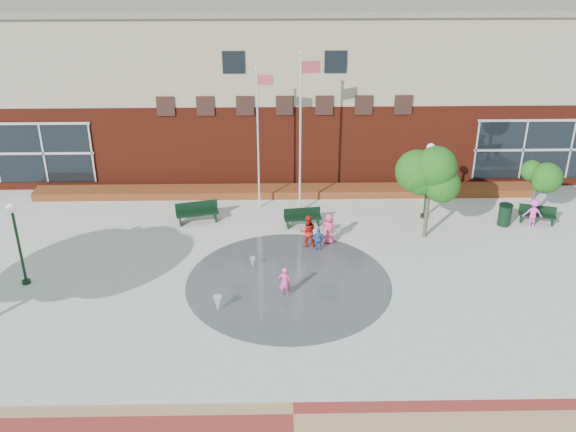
{
  "coord_description": "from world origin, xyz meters",
  "views": [
    {
      "loc": [
        -0.47,
        -20.35,
        14.86
      ],
      "look_at": [
        0.0,
        4.0,
        2.6
      ],
      "focal_mm": 42.0,
      "sensor_mm": 36.0,
      "label": 1
    }
  ],
  "objects_px": {
    "flagpole_right": "(301,126)",
    "bench_left": "(198,216)",
    "flagpole_left": "(259,132)",
    "trash_can": "(505,215)",
    "child_splash": "(285,282)"
  },
  "relations": [
    {
      "from": "flagpole_left",
      "to": "child_splash",
      "type": "bearing_deg",
      "value": -72.03
    },
    {
      "from": "flagpole_right",
      "to": "bench_left",
      "type": "bearing_deg",
      "value": -178.18
    },
    {
      "from": "flagpole_left",
      "to": "flagpole_right",
      "type": "bearing_deg",
      "value": -2.32
    },
    {
      "from": "flagpole_right",
      "to": "bench_left",
      "type": "xyz_separation_m",
      "value": [
        -4.99,
        -1.11,
        -4.12
      ]
    },
    {
      "from": "flagpole_left",
      "to": "flagpole_right",
      "type": "height_order",
      "value": "flagpole_right"
    },
    {
      "from": "trash_can",
      "to": "child_splash",
      "type": "xyz_separation_m",
      "value": [
        -10.56,
        -5.93,
        0.11
      ]
    },
    {
      "from": "flagpole_left",
      "to": "bench_left",
      "type": "xyz_separation_m",
      "value": [
        -2.98,
        -1.55,
        -3.68
      ]
    },
    {
      "from": "flagpole_right",
      "to": "trash_can",
      "type": "xyz_separation_m",
      "value": [
        9.65,
        -1.64,
        -3.9
      ]
    },
    {
      "from": "bench_left",
      "to": "trash_can",
      "type": "relative_size",
      "value": 1.96
    },
    {
      "from": "flagpole_right",
      "to": "child_splash",
      "type": "distance_m",
      "value": 8.51
    },
    {
      "from": "flagpole_right",
      "to": "bench_left",
      "type": "height_order",
      "value": "flagpole_right"
    },
    {
      "from": "flagpole_left",
      "to": "trash_can",
      "type": "relative_size",
      "value": 6.72
    },
    {
      "from": "bench_left",
      "to": "trash_can",
      "type": "bearing_deg",
      "value": -15.31
    },
    {
      "from": "flagpole_right",
      "to": "trash_can",
      "type": "distance_m",
      "value": 10.54
    },
    {
      "from": "flagpole_right",
      "to": "child_splash",
      "type": "bearing_deg",
      "value": -107.5
    }
  ]
}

